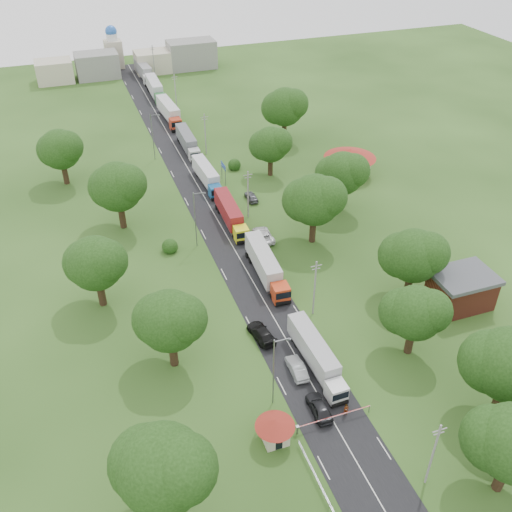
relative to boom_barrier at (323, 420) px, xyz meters
name	(u,v)px	position (x,y,z in m)	size (l,w,h in m)	color
ground	(259,292)	(1.36, 25.00, -0.89)	(260.00, 260.00, 0.00)	#264416
road	(220,225)	(1.36, 45.00, -0.89)	(8.00, 200.00, 0.04)	black
boom_barrier	(323,420)	(0.00, 0.00, 0.00)	(9.22, 0.35, 1.18)	slate
guard_booth	(275,427)	(-5.84, 0.00, 1.27)	(4.40, 4.40, 3.45)	beige
info_sign	(223,169)	(6.56, 60.00, 2.11)	(0.12, 3.10, 4.10)	slate
pole_0	(433,454)	(6.86, -10.00, 3.79)	(1.60, 0.24, 9.00)	gray
pole_1	(315,287)	(6.86, 18.00, 3.79)	(1.60, 0.24, 9.00)	gray
pole_2	(248,194)	(6.86, 46.00, 3.79)	(1.60, 0.24, 9.00)	gray
pole_3	(205,133)	(6.86, 74.00, 3.79)	(1.60, 0.24, 9.00)	gray
pole_4	(175,92)	(6.86, 102.00, 3.79)	(1.60, 0.24, 9.00)	gray
pole_5	(154,61)	(6.86, 130.00, 3.79)	(1.60, 0.24, 9.00)	gray
lamp_0	(275,369)	(-3.99, 5.00, 4.66)	(2.03, 0.22, 10.00)	slate
lamp_1	(196,217)	(-3.99, 40.00, 4.66)	(2.03, 0.22, 10.00)	slate
lamp_2	(153,135)	(-3.99, 75.00, 4.66)	(2.03, 0.22, 10.00)	slate
tree_1	(510,364)	(19.34, -4.83, 6.96)	(9.60, 9.60, 12.05)	#382616
tree_2	(415,312)	(15.35, 7.14, 5.70)	(8.00, 8.00, 10.10)	#382616
tree_3	(413,255)	(21.35, 17.16, 6.33)	(8.80, 8.80, 11.07)	#382616
tree_4	(314,199)	(14.34, 35.17, 6.96)	(9.60, 9.60, 12.05)	#382616
tree_5	(342,173)	(23.35, 43.16, 6.33)	(8.80, 8.80, 11.07)	#382616
tree_6	(270,144)	(16.35, 60.14, 5.70)	(8.00, 8.00, 10.10)	#382616
tree_7	(285,107)	(25.34, 75.17, 6.96)	(9.60, 9.60, 12.05)	#382616
tree_9	(162,467)	(-18.66, -4.83, 6.96)	(9.60, 9.60, 12.05)	#382616
tree_10	(169,320)	(-13.65, 15.16, 6.33)	(8.80, 8.80, 11.07)	#382616
tree_11	(95,263)	(-20.65, 30.16, 6.33)	(8.80, 8.80, 11.07)	#382616
tree_12	(117,186)	(-14.66, 50.17, 6.96)	(9.60, 9.60, 12.05)	#382616
tree_13	(60,149)	(-22.65, 70.16, 6.33)	(8.80, 8.80, 11.07)	#382616
house_brick	(461,289)	(27.36, 13.00, 1.76)	(8.60, 6.60, 5.20)	maroon
house_cream	(350,158)	(31.36, 55.00, 2.75)	(10.08, 10.08, 5.80)	beige
distant_town	(134,62)	(2.04, 135.00, 2.60)	(52.00, 8.00, 8.00)	gray
church	(113,49)	(-2.64, 143.00, 4.50)	(5.00, 5.00, 12.30)	beige
truck_0	(316,355)	(2.98, 8.67, 1.09)	(2.54, 13.47, 3.73)	silver
truck_1	(265,265)	(3.56, 28.34, 1.24)	(3.12, 14.57, 4.02)	red
truck_2	(230,214)	(3.18, 44.87, 1.14)	(2.78, 13.85, 3.83)	yellow
truck_3	(207,175)	(3.26, 60.25, 1.09)	(2.75, 13.51, 3.74)	#165188
truck_4	(187,141)	(3.60, 77.26, 1.12)	(2.49, 13.70, 3.80)	#BCBCBC
truck_5	(169,112)	(3.58, 95.28, 1.36)	(3.38, 15.38, 4.25)	#B0321B
truck_6	(155,88)	(3.69, 113.17, 1.38)	(2.91, 15.46, 4.28)	#296F33
truck_7	(144,71)	(3.66, 129.44, 1.33)	(3.22, 15.15, 4.19)	silver
car_lane_front	(319,407)	(0.36, 1.87, -0.07)	(1.94, 4.81, 1.64)	black
car_lane_mid	(297,368)	(0.36, 8.45, -0.12)	(1.63, 4.67, 1.54)	#A1A5A9
car_lane_rear	(261,333)	(-1.64, 15.83, -0.09)	(2.24, 5.52, 1.60)	black
car_verge_near	(263,235)	(6.86, 38.27, -0.08)	(2.68, 5.81, 1.62)	silver
car_verge_far	(251,197)	(9.36, 51.52, -0.16)	(1.72, 4.27, 1.46)	#505257
pedestrian_near	(346,410)	(3.09, 0.50, -0.06)	(0.60, 0.40, 1.65)	gray
pedestrian_booth	(278,428)	(-5.14, 0.72, 0.03)	(0.89, 0.69, 1.83)	gray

